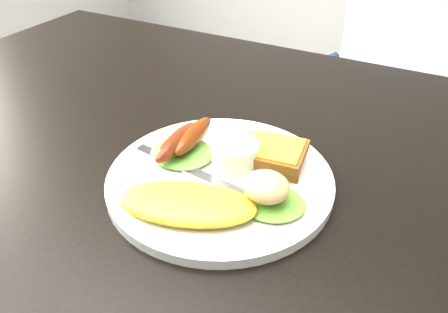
# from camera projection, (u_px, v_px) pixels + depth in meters

# --- Properties ---
(dining_table) EXTENTS (1.20, 0.80, 0.04)m
(dining_table) POSITION_uv_depth(u_px,v_px,m) (206.00, 162.00, 0.59)
(dining_table) COLOR black
(dining_table) RESTS_ON ground
(dining_chair) EXTENTS (0.51, 0.51, 0.05)m
(dining_chair) POSITION_uv_depth(u_px,v_px,m) (378.00, 98.00, 1.35)
(dining_chair) COLOR #A08561
(dining_chair) RESTS_ON ground
(plate) EXTENTS (0.27, 0.27, 0.01)m
(plate) POSITION_uv_depth(u_px,v_px,m) (220.00, 179.00, 0.52)
(plate) COLOR white
(plate) RESTS_ON dining_table
(lettuce_left) EXTENTS (0.08, 0.07, 0.01)m
(lettuce_left) POSITION_uv_depth(u_px,v_px,m) (182.00, 153.00, 0.54)
(lettuce_left) COLOR #408E26
(lettuce_left) RESTS_ON plate
(lettuce_right) EXTENTS (0.09, 0.09, 0.01)m
(lettuce_right) POSITION_uv_depth(u_px,v_px,m) (273.00, 203.00, 0.46)
(lettuce_right) COLOR #4DA324
(lettuce_right) RESTS_ON plate
(omelette) EXTENTS (0.16, 0.11, 0.02)m
(omelette) POSITION_uv_depth(u_px,v_px,m) (187.00, 203.00, 0.45)
(omelette) COLOR yellow
(omelette) RESTS_ON plate
(sausage_a) EXTENTS (0.03, 0.10, 0.02)m
(sausage_a) POSITION_uv_depth(u_px,v_px,m) (177.00, 142.00, 0.53)
(sausage_a) COLOR brown
(sausage_a) RESTS_ON lettuce_left
(sausage_b) EXTENTS (0.03, 0.09, 0.02)m
(sausage_b) POSITION_uv_depth(u_px,v_px,m) (193.00, 135.00, 0.55)
(sausage_b) COLOR #6E2809
(sausage_b) RESTS_ON lettuce_left
(ramekin) EXTENTS (0.06, 0.06, 0.03)m
(ramekin) POSITION_uv_depth(u_px,v_px,m) (235.00, 155.00, 0.51)
(ramekin) COLOR white
(ramekin) RESTS_ON plate
(toast_a) EXTENTS (0.09, 0.09, 0.01)m
(toast_a) POSITION_uv_depth(u_px,v_px,m) (271.00, 156.00, 0.53)
(toast_a) COLOR #936619
(toast_a) RESTS_ON plate
(toast_b) EXTENTS (0.07, 0.07, 0.01)m
(toast_b) POSITION_uv_depth(u_px,v_px,m) (277.00, 152.00, 0.52)
(toast_b) COLOR brown
(toast_b) RESTS_ON toast_a
(potato_salad) EXTENTS (0.06, 0.06, 0.03)m
(potato_salad) POSITION_uv_depth(u_px,v_px,m) (266.00, 187.00, 0.46)
(potato_salad) COLOR beige
(potato_salad) RESTS_ON lettuce_right
(fork) EXTENTS (0.17, 0.04, 0.00)m
(fork) POSITION_uv_depth(u_px,v_px,m) (190.00, 170.00, 0.52)
(fork) COLOR #ADAFB7
(fork) RESTS_ON plate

